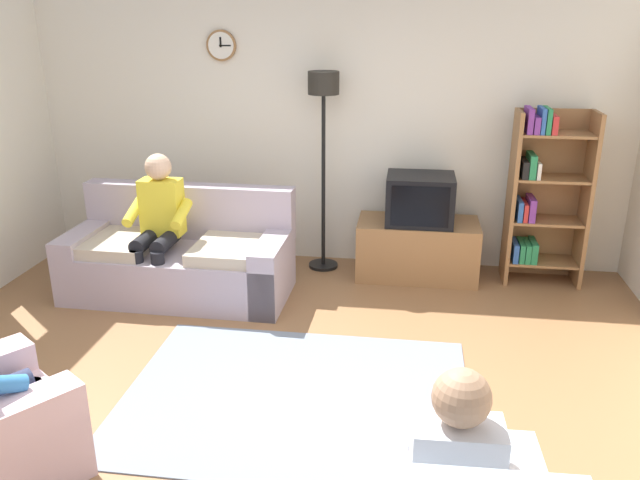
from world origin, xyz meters
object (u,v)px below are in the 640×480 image
Objects in this scene: person_on_couch at (158,220)px; person_in_right_armchair at (452,473)px; tv at (420,199)px; bookshelf at (542,194)px; couch at (180,259)px; floor_lamp at (324,117)px; tv_stand at (417,249)px.

person_on_couch is 3.54m from person_in_right_armchair.
person_in_right_armchair is (2.29, -2.71, -0.09)m from person_on_couch.
person_in_right_armchair is at bearing -88.10° from tv.
bookshelf is 3.36m from person_on_couch.
person_in_right_armchair reaches higher than tv.
person_in_right_armchair is (2.16, -2.82, 0.29)m from couch.
floor_lamp reaches higher than couch.
bookshelf reaches higher than tv.
bookshelf is 0.86× the size of floor_lamp.
tv_stand is (2.05, 0.67, -0.05)m from couch.
floor_lamp is 1.49× the size of person_on_couch.
person_on_couch is (-1.28, -0.88, -0.75)m from floor_lamp.
tv is 3.47m from person_in_right_armchair.
tv is 1.08m from bookshelf.
person_on_couch is (-3.24, -0.86, -0.12)m from bookshelf.
tv is (-0.00, -0.02, 0.49)m from tv_stand.
tv_stand is 1.21m from bookshelf.
tv is at bearing -7.87° from floor_lamp.
floor_lamp is 3.82m from person_in_right_armchair.
person_on_couch is (-2.17, -0.78, 0.43)m from tv_stand.
person_on_couch is (-2.17, -0.76, -0.05)m from tv.
floor_lamp is at bearing 34.61° from person_on_couch.
tv_stand is at bearing 90.00° from tv.
couch is at bearing -166.56° from bookshelf.
bookshelf is (3.12, 0.75, 0.50)m from couch.
bookshelf is 3.69m from person_in_right_armchair.
tv_stand is 3.51m from person_in_right_armchair.
person_on_couch is at bearing -160.74° from tv.
tv is 2.30m from person_on_couch.
tv_stand is 1.49m from floor_lamp.
bookshelf is at bearing 14.77° from person_on_couch.
couch is 2.15m from tv_stand.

